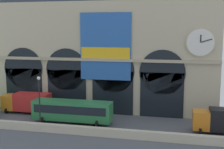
# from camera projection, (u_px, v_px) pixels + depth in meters

# --- Properties ---
(ground_plane) EXTENTS (200.00, 200.00, 0.00)m
(ground_plane) POSITION_uv_depth(u_px,v_px,m) (79.00, 122.00, 41.05)
(ground_plane) COLOR #54565B
(quay_parapet_wall) EXTENTS (90.00, 0.70, 1.03)m
(quay_parapet_wall) POSITION_uv_depth(u_px,v_px,m) (67.00, 129.00, 36.53)
(quay_parapet_wall) COLOR beige
(quay_parapet_wall) RESTS_ON ground
(station_building) EXTENTS (38.16, 6.02, 20.07)m
(station_building) POSITION_uv_depth(u_px,v_px,m) (94.00, 48.00, 47.10)
(station_building) COLOR #BCAD8C
(station_building) RESTS_ON ground
(box_truck_midwest) EXTENTS (7.50, 2.91, 3.12)m
(box_truck_midwest) POSITION_uv_depth(u_px,v_px,m) (27.00, 102.00, 45.49)
(box_truck_midwest) COLOR orange
(box_truck_midwest) RESTS_ON ground
(bus_center) EXTENTS (11.00, 3.25, 3.10)m
(bus_center) POSITION_uv_depth(u_px,v_px,m) (72.00, 111.00, 40.40)
(bus_center) COLOR #2D7A42
(bus_center) RESTS_ON ground
(street_lamp_quayside) EXTENTS (0.44, 0.44, 6.90)m
(street_lamp_quayside) POSITION_uv_depth(u_px,v_px,m) (39.00, 96.00, 37.58)
(street_lamp_quayside) COLOR black
(street_lamp_quayside) RESTS_ON ground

